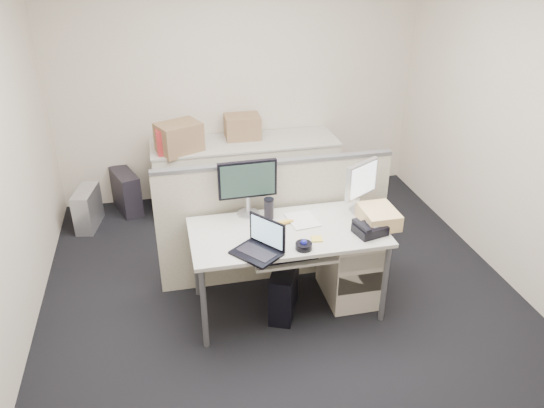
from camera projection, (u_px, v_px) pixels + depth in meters
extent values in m
cube|color=black|center=(286.00, 306.00, 4.41)|extent=(4.00, 4.50, 0.01)
cube|color=beige|center=(238.00, 78.00, 5.73)|extent=(4.00, 0.02, 2.70)
cube|color=beige|center=(447.00, 397.00, 1.84)|extent=(4.00, 0.02, 2.70)
cube|color=beige|center=(535.00, 135.00, 4.17)|extent=(0.02, 4.50, 2.70)
cube|color=beige|center=(288.00, 232.00, 4.08)|extent=(1.50, 0.75, 0.03)
cylinder|color=slate|center=(204.00, 308.00, 3.83)|extent=(0.04, 0.04, 0.70)
cylinder|color=slate|center=(196.00, 260.00, 4.40)|extent=(0.04, 0.04, 0.70)
cylinder|color=slate|center=(385.00, 284.00, 4.10)|extent=(0.04, 0.04, 0.70)
cylinder|color=slate|center=(355.00, 241.00, 4.67)|extent=(0.04, 0.04, 0.70)
cube|color=beige|center=(293.00, 255.00, 3.97)|extent=(0.62, 0.32, 0.02)
cube|color=beige|center=(350.00, 262.00, 4.41)|extent=(0.40, 0.55, 0.65)
cube|color=beige|center=(275.00, 223.00, 4.54)|extent=(2.00, 0.06, 1.10)
cube|color=beige|center=(245.00, 173.00, 5.91)|extent=(2.00, 0.60, 0.72)
cube|color=black|center=(248.00, 188.00, 4.19)|extent=(0.47, 0.19, 0.47)
cube|color=#B7B7BC|center=(361.00, 188.00, 4.26)|extent=(0.39, 0.33, 0.43)
cube|color=black|center=(256.00, 240.00, 3.72)|extent=(0.39, 0.41, 0.24)
cylinder|color=black|center=(304.00, 246.00, 3.83)|extent=(0.16, 0.16, 0.05)
cube|color=black|center=(370.00, 229.00, 4.02)|extent=(0.26, 0.23, 0.07)
cube|color=silver|center=(302.00, 220.00, 4.20)|extent=(0.24, 0.30, 0.01)
cube|color=gold|center=(317.00, 239.00, 3.95)|extent=(0.09, 0.09, 0.01)
cylinder|color=black|center=(269.00, 209.00, 4.21)|extent=(0.10, 0.10, 0.16)
ellipsoid|color=#EBBA47|center=(285.00, 222.00, 4.15)|extent=(0.16, 0.06, 0.04)
cube|color=black|center=(267.00, 228.00, 4.08)|extent=(0.09, 0.13, 0.02)
cube|color=#DBBA7C|center=(379.00, 217.00, 4.14)|extent=(0.26, 0.34, 0.13)
cube|color=black|center=(288.00, 256.00, 3.91)|extent=(0.43, 0.16, 0.02)
cube|color=black|center=(284.00, 290.00, 4.27)|extent=(0.34, 0.48, 0.42)
cube|color=black|center=(126.00, 191.00, 5.81)|extent=(0.34, 0.52, 0.45)
cube|color=#B7B7BC|center=(88.00, 208.00, 5.50)|extent=(0.26, 0.47, 0.42)
cube|color=#967A55|center=(179.00, 138.00, 5.44)|extent=(0.52, 0.46, 0.32)
cube|color=#967A55|center=(242.00, 128.00, 5.79)|extent=(0.38, 0.30, 0.27)
cube|color=#AD272A|center=(159.00, 141.00, 5.42)|extent=(0.09, 0.31, 0.28)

